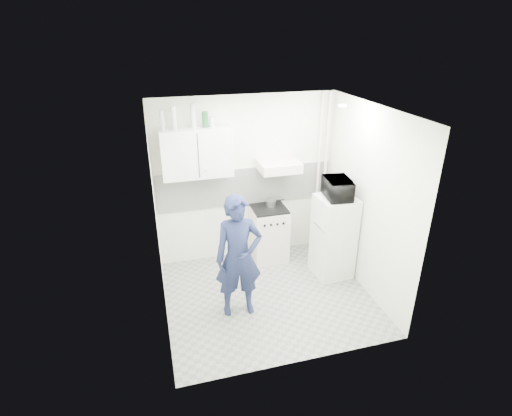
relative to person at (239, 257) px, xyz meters
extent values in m
plane|color=gray|center=(0.46, 0.18, -0.83)|extent=(2.80, 2.80, 0.00)
plane|color=white|center=(0.46, 0.18, 1.77)|extent=(2.80, 2.80, 0.00)
plane|color=white|center=(0.46, 1.43, 0.47)|extent=(2.80, 0.00, 2.80)
plane|color=white|center=(-0.94, 0.18, 0.47)|extent=(0.00, 2.60, 2.60)
plane|color=white|center=(1.86, 0.18, 0.47)|extent=(0.00, 2.60, 2.60)
imported|color=#192143|center=(0.00, 0.00, 0.00)|extent=(0.62, 0.42, 1.66)
cube|color=beige|center=(0.76, 1.18, -0.39)|extent=(0.54, 0.54, 0.87)
cube|color=white|center=(1.56, 0.49, -0.20)|extent=(0.56, 0.56, 1.26)
cube|color=black|center=(0.76, 1.18, 0.06)|extent=(0.52, 0.52, 0.03)
cylinder|color=silver|center=(0.81, 1.25, 0.12)|extent=(0.16, 0.16, 0.09)
imported|color=black|center=(1.56, 0.49, 0.57)|extent=(0.54, 0.40, 0.28)
cylinder|color=#B2B7BC|center=(-0.73, 1.26, 1.50)|extent=(0.06, 0.06, 0.26)
cylinder|color=silver|center=(-0.57, 1.26, 1.53)|extent=(0.08, 0.08, 0.31)
cylinder|color=#B2B7BC|center=(-0.31, 1.26, 1.54)|extent=(0.08, 0.08, 0.34)
cylinder|color=#144C1E|center=(-0.15, 1.26, 1.48)|extent=(0.09, 0.09, 0.22)
cylinder|color=#B2B7BC|center=(-0.06, 1.26, 1.44)|extent=(0.07, 0.07, 0.14)
cube|color=white|center=(-0.29, 1.26, 1.02)|extent=(1.00, 0.35, 0.70)
cube|color=beige|center=(0.91, 1.18, 0.74)|extent=(0.60, 0.50, 0.14)
cube|color=white|center=(0.46, 1.42, 0.37)|extent=(2.74, 0.03, 0.60)
cylinder|color=beige|center=(1.76, 1.35, 0.47)|extent=(0.05, 0.05, 2.60)
cylinder|color=beige|center=(1.64, 1.35, 0.47)|extent=(0.04, 0.04, 2.60)
cylinder|color=white|center=(1.46, 0.38, 1.74)|extent=(0.10, 0.10, 0.02)
camera|label=1|loc=(-0.93, -4.21, 2.65)|focal=28.00mm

